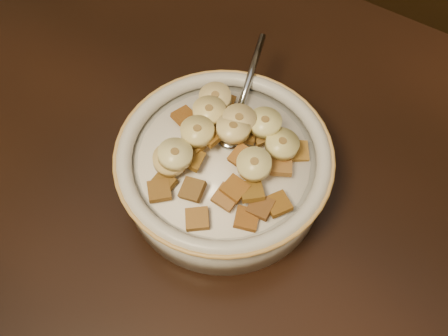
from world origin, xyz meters
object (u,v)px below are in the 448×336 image
Objects in this scene: table at (62,223)px; cereal_bowl at (224,171)px; spoon at (233,130)px; chair at (372,91)px.

cereal_bowl is (0.12, 0.12, 0.04)m from table.
spoon is at bearing 107.81° from cereal_bowl.
chair is 0.53m from cereal_bowl.
cereal_bowl is 0.04m from spoon.
chair is 4.88× the size of cereal_bowl.
spoon is (-0.04, -0.41, 0.32)m from chair.
cereal_bowl is (-0.03, -0.44, 0.29)m from chair.
cereal_bowl is 4.17× the size of spoon.
chair is (0.15, 0.56, -0.25)m from table.
cereal_bowl is at bearing 44.87° from table.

